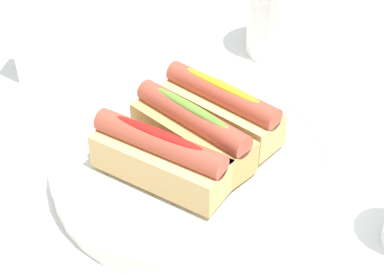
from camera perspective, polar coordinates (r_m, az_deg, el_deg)
The scene contains 7 objects.
ground_plane at distance 0.68m, azimuth 1.35°, elevation -3.02°, with size 2.40×2.40×0.00m, color white.
serving_bowl at distance 0.66m, azimuth 0.00°, elevation -2.48°, with size 0.32×0.32×0.04m.
hotdog_front at distance 0.60m, azimuth -3.21°, elevation -2.01°, with size 0.16×0.08×0.06m.
hotdog_back at distance 0.63m, azimuth 0.00°, elevation 0.55°, with size 0.16×0.11×0.06m.
hotdog_side at distance 0.67m, azimuth 2.89°, elevation 2.85°, with size 0.16×0.10×0.06m.
paper_towel_roll at distance 0.89m, azimuth 9.17°, elevation 12.10°, with size 0.11×0.11×0.13m.
napkin_box at distance 0.82m, azimuth -13.44°, elevation 9.93°, with size 0.11×0.04×0.15m, color white.
Camera 1 is at (0.17, -0.48, 0.46)m, focal length 54.00 mm.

